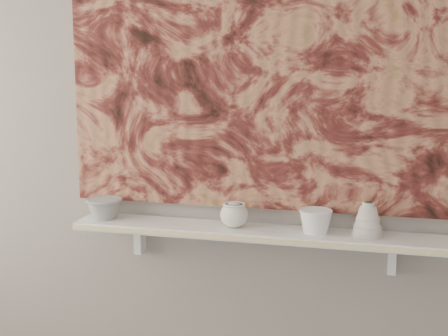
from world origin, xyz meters
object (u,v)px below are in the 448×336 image
(cup_cream, at_px, (234,215))
(bowl_white, at_px, (316,221))
(bell_vessel, at_px, (368,219))
(bowl_grey, at_px, (104,208))
(shelf, at_px, (256,233))
(painting, at_px, (262,62))

(cup_cream, height_order, bowl_white, cup_cream)
(bowl_white, bearing_deg, bell_vessel, 0.00)
(bowl_grey, relative_size, bell_vessel, 1.16)
(bowl_grey, distance_m, bell_vessel, 1.01)
(shelf, xyz_separation_m, bell_vessel, (0.40, 0.00, 0.08))
(shelf, height_order, bell_vessel, bell_vessel)
(cup_cream, distance_m, bowl_white, 0.30)
(cup_cream, distance_m, bell_vessel, 0.48)
(painting, xyz_separation_m, bowl_grey, (-0.61, -0.08, -0.57))
(painting, relative_size, bell_vessel, 12.17)
(cup_cream, xyz_separation_m, bell_vessel, (0.48, 0.00, 0.01))
(painting, distance_m, cup_cream, 0.57)
(shelf, bearing_deg, bowl_grey, 180.00)
(bowl_grey, distance_m, cup_cream, 0.53)
(bowl_grey, xyz_separation_m, bowl_white, (0.83, 0.00, 0.00))
(painting, height_order, bowl_white, painting)
(cup_cream, relative_size, bell_vessel, 0.85)
(cup_cream, bearing_deg, bell_vessel, 0.00)
(painting, height_order, bell_vessel, painting)
(shelf, relative_size, painting, 0.93)
(painting, bearing_deg, bell_vessel, -11.39)
(bowl_white, bearing_deg, painting, 159.67)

